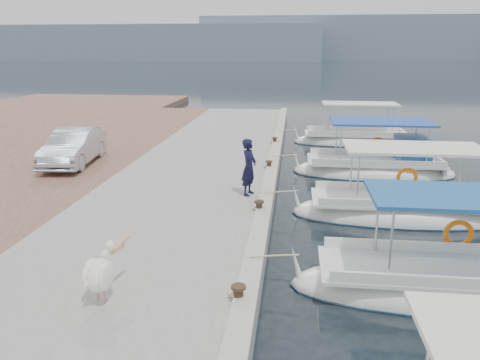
# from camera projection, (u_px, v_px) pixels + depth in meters

# --- Properties ---
(ground) EXTENTS (400.00, 400.00, 0.00)m
(ground) POSITION_uv_depth(u_px,v_px,m) (268.00, 250.00, 12.13)
(ground) COLOR black
(ground) RESTS_ON ground
(concrete_quay) EXTENTS (6.00, 40.00, 0.50)m
(concrete_quay) POSITION_uv_depth(u_px,v_px,m) (194.00, 183.00, 17.18)
(concrete_quay) COLOR gray
(concrete_quay) RESTS_ON ground
(quay_curb) EXTENTS (0.44, 40.00, 0.12)m
(quay_curb) POSITION_uv_depth(u_px,v_px,m) (270.00, 178.00, 16.78)
(quay_curb) COLOR #A4A091
(quay_curb) RESTS_ON concrete_quay
(cobblestone_strip) EXTENTS (4.00, 40.00, 0.50)m
(cobblestone_strip) POSITION_uv_depth(u_px,v_px,m) (65.00, 179.00, 17.73)
(cobblestone_strip) COLOR brown
(cobblestone_strip) RESTS_ON ground
(distant_hills) EXTENTS (330.00, 60.00, 18.00)m
(distant_hills) POSITION_uv_depth(u_px,v_px,m) (365.00, 42.00, 199.38)
(distant_hills) COLOR slate
(distant_hills) RESTS_ON ground
(fishing_caique_b) EXTENTS (6.92, 2.13, 2.83)m
(fishing_caique_b) POSITION_uv_depth(u_px,v_px,m) (454.00, 289.00, 9.88)
(fishing_caique_b) COLOR silver
(fishing_caique_b) RESTS_ON ground
(fishing_caique_c) EXTENTS (6.77, 2.24, 2.83)m
(fishing_caique_c) POSITION_uv_depth(u_px,v_px,m) (402.00, 214.00, 14.41)
(fishing_caique_c) COLOR silver
(fishing_caique_c) RESTS_ON ground
(fishing_caique_d) EXTENTS (6.61, 2.58, 2.83)m
(fishing_caique_d) POSITION_uv_depth(u_px,v_px,m) (376.00, 169.00, 19.37)
(fishing_caique_d) COLOR silver
(fishing_caique_d) RESTS_ON ground
(fishing_caique_e) EXTENTS (6.57, 2.08, 2.83)m
(fishing_caique_e) POSITION_uv_depth(u_px,v_px,m) (354.00, 142.00, 25.50)
(fishing_caique_e) COLOR silver
(fishing_caique_e) RESTS_ON ground
(mooring_bollards) EXTENTS (0.28, 20.28, 0.33)m
(mooring_bollards) POSITION_uv_depth(u_px,v_px,m) (259.00, 205.00, 13.41)
(mooring_bollards) COLOR black
(mooring_bollards) RESTS_ON concrete_quay
(pelican) EXTENTS (0.64, 1.36, 1.05)m
(pelican) POSITION_uv_depth(u_px,v_px,m) (101.00, 273.00, 8.62)
(pelican) COLOR tan
(pelican) RESTS_ON concrete_quay
(fisherman) EXTENTS (0.60, 0.76, 1.82)m
(fisherman) POSITION_uv_depth(u_px,v_px,m) (249.00, 167.00, 14.80)
(fisherman) COLOR black
(fisherman) RESTS_ON concrete_quay
(parked_car) EXTENTS (1.99, 4.45, 1.42)m
(parked_car) POSITION_uv_depth(u_px,v_px,m) (73.00, 147.00, 18.82)
(parked_car) COLOR #AEB5C7
(parked_car) RESTS_ON cobblestone_strip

